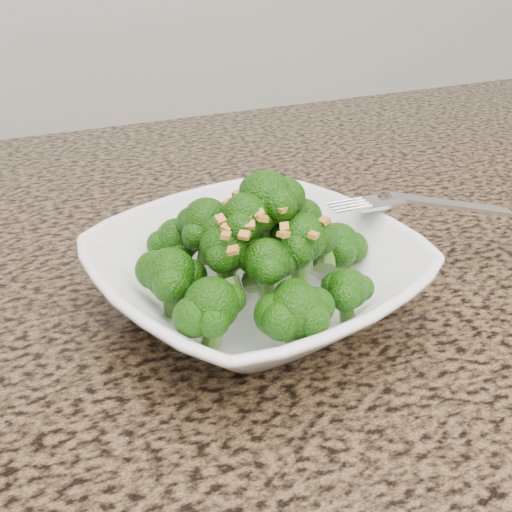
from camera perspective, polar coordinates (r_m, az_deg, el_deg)
name	(u,v)px	position (r m, az deg, el deg)	size (l,w,h in m)	color
granite_counter	(225,337)	(0.52, -2.76, -7.19)	(1.64, 1.04, 0.03)	brown
bowl	(256,278)	(0.51, 0.00, -1.94)	(0.25, 0.25, 0.06)	white
broccoli_pile	(256,202)	(0.48, 0.00, 4.81)	(0.22, 0.22, 0.07)	#1C5609
garlic_topping	(256,153)	(0.46, 0.00, 9.16)	(0.13, 0.13, 0.01)	gold
fork	(396,203)	(0.56, 12.32, 4.62)	(0.20, 0.03, 0.01)	silver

